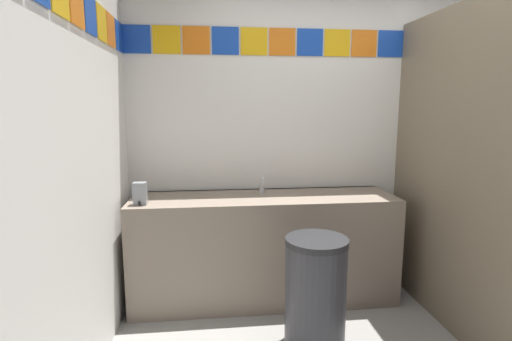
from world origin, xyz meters
TOP-DOWN VIEW (x-y plane):
  - wall_back at (0.00, 1.53)m, footprint 3.62×0.09m
  - wall_side at (-1.85, 0.00)m, footprint 0.09×2.98m
  - vanity_counter at (-0.75, 1.21)m, footprint 2.03×0.56m
  - faucet_center at (-0.75, 1.30)m, footprint 0.04×0.10m
  - soap_dispenser at (-1.65, 1.05)m, footprint 0.09×0.09m
  - stall_divider at (0.62, 0.45)m, footprint 0.92×1.55m
  - toilet at (1.09, 1.10)m, footprint 0.39×0.49m
  - trash_bin at (-0.51, 0.52)m, footprint 0.39×0.39m

SIDE VIEW (x-z plane):
  - toilet at x=1.09m, z-range -0.07..0.67m
  - trash_bin at x=-0.51m, z-range 0.00..0.72m
  - vanity_counter at x=-0.75m, z-range 0.01..0.84m
  - faucet_center at x=-0.75m, z-range 0.82..0.96m
  - soap_dispenser at x=-1.65m, z-range 0.83..0.99m
  - stall_divider at x=0.62m, z-range 0.00..2.18m
  - wall_side at x=-1.85m, z-range 0.00..2.80m
  - wall_back at x=0.00m, z-range 0.00..2.80m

